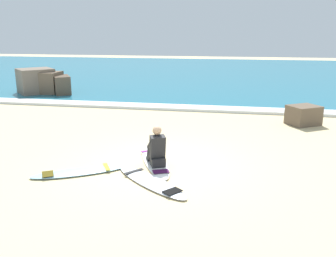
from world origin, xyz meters
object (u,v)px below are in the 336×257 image
surfboard_main (155,161)px  surfboard_spare_far (151,181)px  surfer_seated (157,150)px  surfboard_spare_near (80,171)px  shoreline_rock (303,115)px

surfboard_main → surfboard_spare_far: same height
surfboard_main → surfboard_spare_far: size_ratio=1.21×
surfer_seated → surfboard_spare_near: bearing=-157.3°
surfboard_spare_near → surfboard_spare_far: 1.73m
surfer_seated → shoreline_rock: size_ratio=0.96×
surfboard_spare_far → surfboard_main: bearing=99.0°
surfboard_main → surfer_seated: 0.52m
surfboard_main → surfboard_spare_near: size_ratio=1.17×
surfboard_spare_near → shoreline_rock: bearing=44.5°
surfboard_spare_near → surfboard_main: bearing=33.1°
surfer_seated → surfboard_spare_far: surfer_seated is taller
surfer_seated → surfboard_spare_far: (0.07, -0.94, -0.40)m
surfer_seated → shoreline_rock: 6.40m
shoreline_rock → surfboard_spare_far: bearing=-124.3°
surfer_seated → surfboard_spare_near: (-1.64, -0.69, -0.40)m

